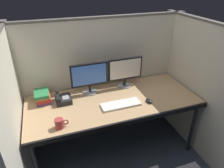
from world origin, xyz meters
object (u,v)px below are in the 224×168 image
Objects in this scene: computer_mouse at (149,101)px; book_stack at (43,96)px; monitor_left at (89,76)px; keyboard_main at (121,104)px; monitor_right at (125,70)px; desk_phone at (63,99)px; desk at (114,104)px; coffee_mug at (60,123)px.

book_stack reaches higher than computer_mouse.
monitor_left reaches higher than keyboard_main.
desk_phone is (-0.78, -0.11, -0.18)m from monitor_right.
book_stack is at bearing 157.25° from desk_phone.
desk_phone is at bearing 162.96° from desk.
keyboard_main is at bearing 12.70° from coffee_mug.
coffee_mug is at bearing -167.30° from keyboard_main.
monitor_left reaches higher than desk.
monitor_right is 1.00m from book_stack.
monitor_left is 3.41× the size of coffee_mug.
desk is 8.81× the size of book_stack.
monitor_right is 1.00× the size of keyboard_main.
monitor_left is at bearing -178.20° from monitor_right.
keyboard_main is at bearing -56.24° from monitor_left.
coffee_mug is (-0.98, -0.11, 0.03)m from computer_mouse.
keyboard_main is 0.86m from book_stack.
coffee_mug is at bearing -157.31° from desk.
keyboard_main is 3.41× the size of coffee_mug.
keyboard_main is at bearing 172.23° from computer_mouse.
computer_mouse is at bearing -7.77° from keyboard_main.
coffee_mug reaches higher than desk_phone.
book_stack is at bearing 159.85° from computer_mouse.
coffee_mug is at bearing -100.85° from desk_phone.
desk is 0.40m from computer_mouse.
monitor_right is 1.03m from coffee_mug.
keyboard_main is at bearing -24.72° from book_stack.
desk is at bearing -18.65° from book_stack.
computer_mouse reaches higher than keyboard_main.
desk is 0.79m from book_stack.
book_stack is (-0.53, -0.01, -0.16)m from monitor_left.
monitor_left is (-0.21, 0.26, 0.27)m from desk.
coffee_mug is (-0.66, -0.15, 0.04)m from keyboard_main.
desk is at bearing -51.56° from monitor_left.
book_stack reaches higher than desk.
monitor_right is 4.48× the size of computer_mouse.
desk is at bearing 110.43° from keyboard_main.
desk_phone is at bearing 154.60° from keyboard_main.
keyboard_main reaches higher than desk.
keyboard_main is (0.25, -0.37, -0.20)m from monitor_left.
monitor_right is 0.48m from keyboard_main.
monitor_left is 0.56m from book_stack.
book_stack is at bearing 161.35° from desk.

